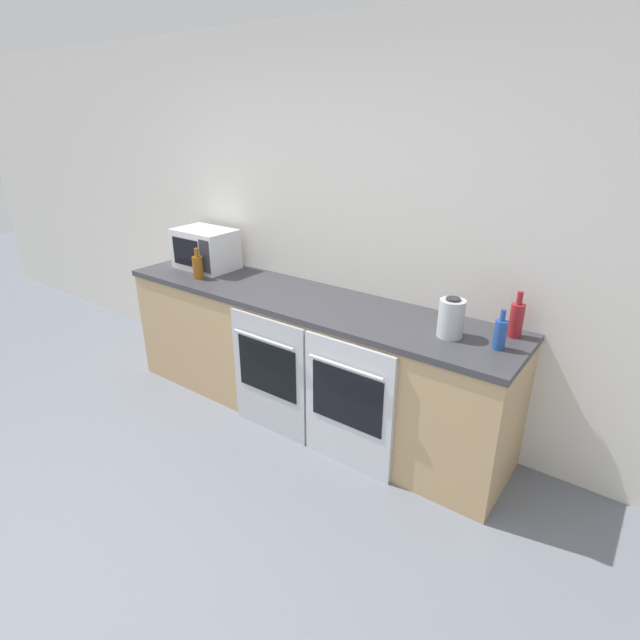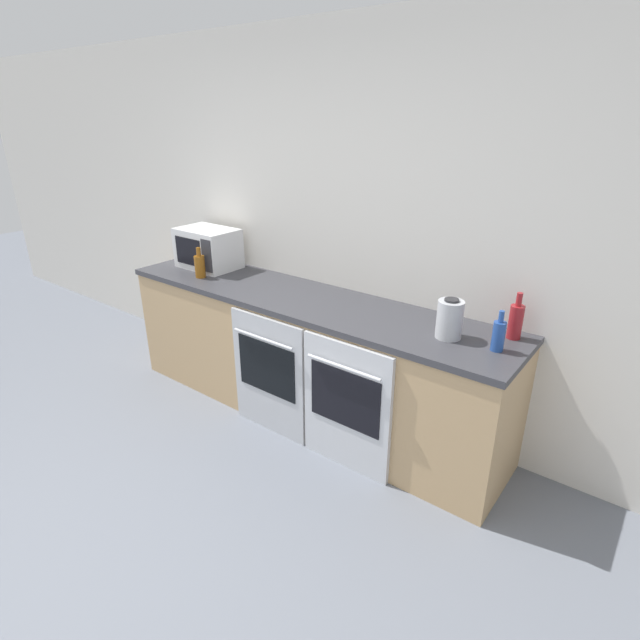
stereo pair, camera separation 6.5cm
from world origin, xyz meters
name	(u,v)px [view 2 (the right image)]	position (x,y,z in m)	size (l,w,h in m)	color
ground_plane	(46,592)	(0.00, 0.00, 0.00)	(16.00, 16.00, 0.00)	slate
wall_back	(335,229)	(0.00, 2.26, 1.30)	(10.00, 0.06, 2.60)	silver
counter_back	(305,356)	(0.00, 1.91, 0.45)	(2.93, 0.65, 0.90)	tan
oven_left	(268,375)	(-0.05, 1.58, 0.43)	(0.61, 0.06, 0.84)	#B7BABF
oven_right	(346,406)	(0.58, 1.58, 0.43)	(0.61, 0.06, 0.84)	silver
microwave	(208,248)	(-1.05, 2.00, 1.05)	(0.48, 0.33, 0.31)	silver
bottle_blue	(499,335)	(1.31, 1.90, 0.98)	(0.07, 0.07, 0.22)	#234793
bottle_amber	(200,266)	(-0.90, 1.78, 0.99)	(0.08, 0.08, 0.23)	#8C5114
bottle_red	(516,321)	(1.33, 2.11, 1.00)	(0.08, 0.08, 0.26)	maroon
kettle	(450,319)	(1.04, 1.90, 1.01)	(0.14, 0.14, 0.23)	#B7BABF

